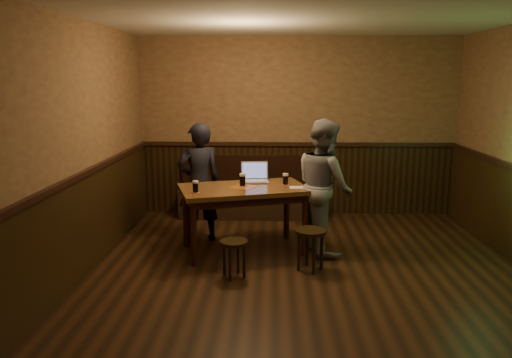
{
  "coord_description": "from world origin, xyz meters",
  "views": [
    {
      "loc": [
        -0.38,
        -4.94,
        2.15
      ],
      "look_at": [
        -0.59,
        1.0,
        0.95
      ],
      "focal_mm": 35.0,
      "sensor_mm": 36.0,
      "label": 1
    }
  ],
  "objects": [
    {
      "name": "bench",
      "position": [
        -0.74,
        2.75,
        0.31
      ],
      "size": [
        2.2,
        0.5,
        0.95
      ],
      "color": "black",
      "rests_on": "ground"
    },
    {
      "name": "stool_right",
      "position": [
        0.05,
        0.48,
        0.38
      ],
      "size": [
        0.42,
        0.42,
        0.48
      ],
      "rotation": [
        0.0,
        0.0,
        0.21
      ],
      "color": "black",
      "rests_on": "ground"
    },
    {
      "name": "pint_left",
      "position": [
        -1.29,
        0.77,
        0.9
      ],
      "size": [
        0.09,
        0.09,
        0.14
      ],
      "color": "#9D2A13",
      "rests_on": "pub_table"
    },
    {
      "name": "laptop",
      "position": [
        -0.62,
        1.46,
        0.9
      ],
      "size": [
        0.38,
        0.32,
        0.25
      ],
      "rotation": [
        0.0,
        0.0,
        0.1
      ],
      "color": "silver",
      "rests_on": "pub_table"
    },
    {
      "name": "person_grey",
      "position": [
        0.26,
        1.16,
        0.84
      ],
      "size": [
        0.86,
        0.98,
        1.68
      ],
      "primitive_type": "imported",
      "rotation": [
        0.0,
        0.0,
        1.9
      ],
      "color": "gray",
      "rests_on": "ground"
    },
    {
      "name": "menu",
      "position": [
        -0.06,
        1.1,
        0.83
      ],
      "size": [
        0.23,
        0.17,
        0.0
      ],
      "primitive_type": "cube",
      "rotation": [
        0.0,
        0.0,
        0.08
      ],
      "color": "silver",
      "rests_on": "pub_table"
    },
    {
      "name": "pub_table",
      "position": [
        -0.74,
        1.1,
        0.72
      ],
      "size": [
        1.74,
        1.31,
        0.83
      ],
      "rotation": [
        0.0,
        0.0,
        0.3
      ],
      "color": "#592C19",
      "rests_on": "ground"
    },
    {
      "name": "room",
      "position": [
        0.0,
        0.22,
        1.2
      ],
      "size": [
        5.04,
        6.04,
        2.84
      ],
      "color": "black",
      "rests_on": "ground"
    },
    {
      "name": "pint_mid",
      "position": [
        -0.76,
        1.16,
        0.91
      ],
      "size": [
        0.1,
        0.1,
        0.16
      ],
      "color": "#9D2A13",
      "rests_on": "pub_table"
    },
    {
      "name": "person_suit",
      "position": [
        -1.36,
        1.49,
        0.8
      ],
      "size": [
        0.69,
        0.58,
        1.59
      ],
      "primitive_type": "imported",
      "rotation": [
        0.0,
        0.0,
        3.55
      ],
      "color": "black",
      "rests_on": "ground"
    },
    {
      "name": "pint_right",
      "position": [
        -0.22,
        1.26,
        0.9
      ],
      "size": [
        0.09,
        0.09,
        0.15
      ],
      "color": "#9D2A13",
      "rests_on": "pub_table"
    },
    {
      "name": "stool_left",
      "position": [
        -0.8,
        0.24,
        0.33
      ],
      "size": [
        0.39,
        0.39,
        0.42
      ],
      "rotation": [
        0.0,
        0.0,
        -0.3
      ],
      "color": "black",
      "rests_on": "ground"
    }
  ]
}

